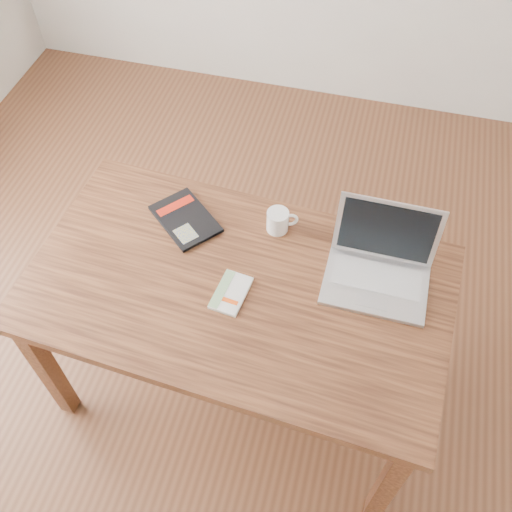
% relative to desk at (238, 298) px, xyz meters
% --- Properties ---
extents(room, '(4.04, 4.04, 2.70)m').
position_rel_desk_xyz_m(room, '(-0.12, 0.13, 0.69)').
color(room, '#55301D').
rests_on(room, ground).
extents(desk, '(1.50, 0.92, 0.75)m').
position_rel_desk_xyz_m(desk, '(0.00, 0.00, 0.00)').
color(desk, '#512C18').
rests_on(desk, ground).
extents(white_guidebook, '(0.12, 0.18, 0.01)m').
position_rel_desk_xyz_m(white_guidebook, '(-0.01, -0.04, 0.10)').
color(white_guidebook, silver).
rests_on(white_guidebook, desk).
extents(black_guidebook, '(0.31, 0.30, 0.01)m').
position_rel_desk_xyz_m(black_guidebook, '(-0.27, 0.23, 0.10)').
color(black_guidebook, black).
rests_on(black_guidebook, desk).
extents(laptop, '(0.35, 0.30, 0.24)m').
position_rel_desk_xyz_m(laptop, '(0.46, 0.16, 0.14)').
color(laptop, silver).
rests_on(laptop, desk).
extents(coffee_mug, '(0.11, 0.08, 0.09)m').
position_rel_desk_xyz_m(coffee_mug, '(0.08, 0.28, 0.13)').
color(coffee_mug, white).
rests_on(coffee_mug, desk).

